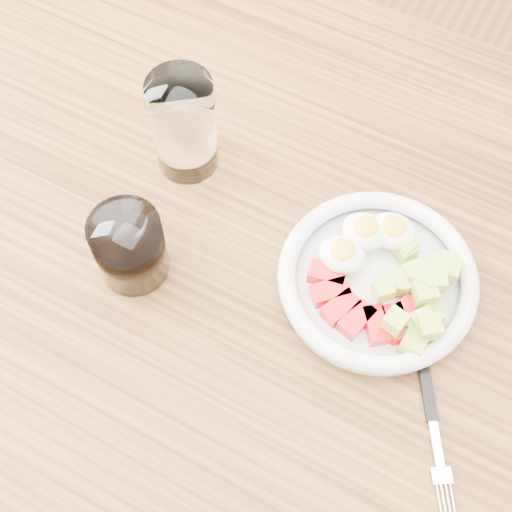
# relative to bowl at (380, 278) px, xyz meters

# --- Properties ---
(ground) EXTENTS (4.00, 4.00, 0.00)m
(ground) POSITION_rel_bowl_xyz_m (-0.12, -0.05, -0.79)
(ground) COLOR brown
(ground) RESTS_ON ground
(dining_table) EXTENTS (1.50, 0.90, 0.77)m
(dining_table) POSITION_rel_bowl_xyz_m (-0.12, -0.05, -0.12)
(dining_table) COLOR brown
(dining_table) RESTS_ON ground
(bowl) EXTENTS (0.22, 0.22, 0.05)m
(bowl) POSITION_rel_bowl_xyz_m (0.00, 0.00, 0.00)
(bowl) COLOR white
(bowl) RESTS_ON dining_table
(fork) EXTENTS (0.10, 0.16, 0.01)m
(fork) POSITION_rel_bowl_xyz_m (0.10, -0.10, -0.02)
(fork) COLOR black
(fork) RESTS_ON dining_table
(water_glass) EXTENTS (0.07, 0.07, 0.13)m
(water_glass) POSITION_rel_bowl_xyz_m (-0.27, 0.05, 0.05)
(water_glass) COLOR white
(water_glass) RESTS_ON dining_table
(coffee_glass) EXTENTS (0.08, 0.08, 0.09)m
(coffee_glass) POSITION_rel_bowl_xyz_m (-0.25, -0.10, 0.02)
(coffee_glass) COLOR white
(coffee_glass) RESTS_ON dining_table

